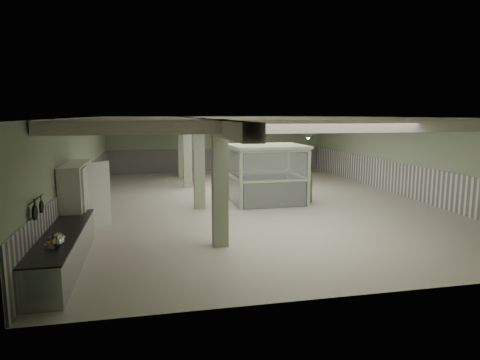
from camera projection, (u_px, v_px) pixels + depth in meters
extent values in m
plane|color=beige|center=(254.00, 201.00, 18.61)|extent=(20.00, 20.00, 0.00)
cube|color=silver|center=(254.00, 117.00, 18.06)|extent=(14.00, 20.00, 0.02)
cube|color=#96AC8A|center=(217.00, 144.00, 28.00)|extent=(14.00, 0.02, 3.60)
cube|color=#96AC8A|center=(374.00, 210.00, 8.68)|extent=(14.00, 0.02, 3.60)
cube|color=#96AC8A|center=(82.00, 164.00, 16.88)|extent=(0.02, 20.00, 3.60)
cube|color=#96AC8A|center=(401.00, 156.00, 19.80)|extent=(0.02, 20.00, 3.60)
cube|color=silver|center=(85.00, 190.00, 17.05)|extent=(0.05, 19.90, 1.50)
cube|color=silver|center=(399.00, 179.00, 19.95)|extent=(0.05, 19.90, 1.50)
cube|color=silver|center=(217.00, 160.00, 28.14)|extent=(13.90, 0.05, 1.50)
cube|color=beige|center=(196.00, 123.00, 17.58)|extent=(0.45, 19.90, 0.40)
cube|color=beige|center=(326.00, 127.00, 10.85)|extent=(13.90, 0.35, 0.32)
cube|color=beige|center=(294.00, 124.00, 13.26)|extent=(13.90, 0.35, 0.32)
cube|color=beige|center=(271.00, 123.00, 15.68)|extent=(13.90, 0.35, 0.32)
cube|color=beige|center=(254.00, 122.00, 18.09)|extent=(13.90, 0.35, 0.32)
cube|color=beige|center=(242.00, 121.00, 20.51)|extent=(13.90, 0.35, 0.32)
cube|color=beige|center=(232.00, 120.00, 22.92)|extent=(13.90, 0.35, 0.32)
cube|color=beige|center=(224.00, 119.00, 25.34)|extent=(13.90, 0.35, 0.32)
cube|color=#93A182|center=(220.00, 184.00, 12.02)|extent=(0.42, 0.42, 3.60)
cube|color=#93A182|center=(199.00, 164.00, 16.85)|extent=(0.42, 0.42, 3.60)
cube|color=#93A182|center=(187.00, 153.00, 21.68)|extent=(0.42, 0.42, 3.60)
cube|color=#93A182|center=(181.00, 147.00, 25.55)|extent=(0.42, 0.42, 3.60)
cylinder|color=black|center=(36.00, 199.00, 9.55)|extent=(0.02, 1.20, 0.02)
cone|color=#314030|center=(308.00, 136.00, 13.42)|extent=(0.44, 0.44, 0.22)
cone|color=#314030|center=(263.00, 130.00, 18.73)|extent=(0.44, 0.44, 0.22)
cone|color=#314030|center=(239.00, 127.00, 23.57)|extent=(0.44, 0.44, 0.22)
cube|color=#B0B0B4|center=(64.00, 251.00, 10.42)|extent=(0.83, 4.96, 0.88)
cube|color=black|center=(62.00, 233.00, 10.35)|extent=(0.87, 5.00, 0.04)
cylinder|color=#B2B2B7|center=(51.00, 246.00, 9.12)|extent=(0.34, 0.34, 0.09)
cylinder|color=black|center=(35.00, 213.00, 9.21)|extent=(0.04, 0.33, 0.33)
cylinder|color=black|center=(41.00, 207.00, 9.80)|extent=(0.04, 0.28, 0.28)
cube|color=silver|center=(77.00, 199.00, 13.19)|extent=(0.62, 2.50, 2.29)
cube|color=silver|center=(86.00, 202.00, 12.71)|extent=(0.06, 0.94, 2.19)
cube|color=silver|center=(95.00, 194.00, 13.94)|extent=(0.65, 0.76, 2.19)
cube|color=silver|center=(87.00, 202.00, 12.72)|extent=(0.02, 0.05, 0.30)
cube|color=silver|center=(92.00, 195.00, 13.82)|extent=(0.02, 0.05, 0.30)
cube|color=#A1B994|center=(241.00, 181.00, 16.63)|extent=(0.12, 0.12, 2.34)
cube|color=#A1B994|center=(229.00, 173.00, 18.88)|extent=(0.12, 0.12, 2.34)
cube|color=#A1B994|center=(309.00, 178.00, 17.27)|extent=(0.12, 0.12, 2.34)
cube|color=#A1B994|center=(289.00, 171.00, 19.52)|extent=(0.12, 0.12, 2.34)
cube|color=#A1B994|center=(267.00, 146.00, 17.89)|extent=(3.11, 2.65, 0.12)
cube|color=silver|center=(275.00, 195.00, 17.05)|extent=(2.61, 0.11, 1.05)
cube|color=silver|center=(276.00, 164.00, 16.86)|extent=(2.61, 0.11, 1.22)
cube|color=silver|center=(259.00, 185.00, 19.30)|extent=(2.61, 0.11, 1.05)
cube|color=silver|center=(259.00, 158.00, 19.11)|extent=(2.61, 0.11, 1.22)
cube|color=silver|center=(235.00, 191.00, 17.85)|extent=(0.10, 2.14, 1.05)
cube|color=silver|center=(235.00, 162.00, 17.66)|extent=(0.10, 2.14, 1.22)
cube|color=silver|center=(298.00, 188.00, 18.49)|extent=(0.10, 2.14, 1.05)
cube|color=silver|center=(298.00, 160.00, 18.30)|extent=(0.10, 2.14, 1.22)
cube|color=#606252|center=(306.00, 188.00, 18.37)|extent=(0.39, 0.56, 1.20)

